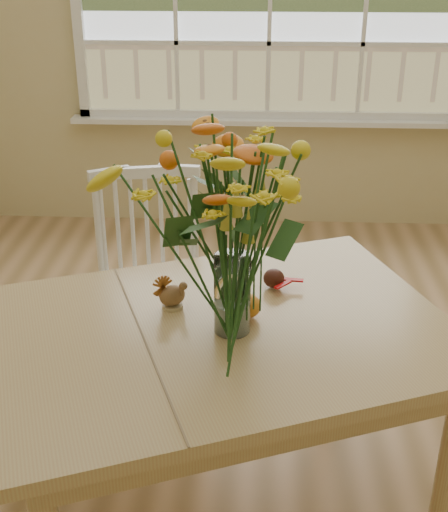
{
  "coord_description": "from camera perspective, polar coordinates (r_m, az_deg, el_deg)",
  "views": [
    {
      "loc": [
        -0.06,
        -1.98,
        1.77
      ],
      "look_at": [
        -0.14,
        -0.24,
        0.93
      ],
      "focal_mm": 48.0,
      "sensor_mm": 36.0,
      "label": 1
    }
  ],
  "objects": [
    {
      "name": "floor",
      "position": [
        2.66,
        3.51,
        -16.21
      ],
      "size": [
        4.0,
        4.5,
        0.01
      ],
      "primitive_type": "cube",
      "color": "#967448",
      "rests_on": "ground"
    },
    {
      "name": "wall_back",
      "position": [
        4.25,
        3.84,
        20.01
      ],
      "size": [
        4.0,
        0.02,
        2.7
      ],
      "primitive_type": "cube",
      "color": "#D1BD85",
      "rests_on": "floor"
    },
    {
      "name": "dining_table",
      "position": [
        2.07,
        -0.03,
        -8.03
      ],
      "size": [
        1.57,
        1.36,
        0.71
      ],
      "rotation": [
        0.0,
        0.0,
        0.37
      ],
      "color": "tan",
      "rests_on": "floor"
    },
    {
      "name": "windsor_chair",
      "position": [
        2.75,
        -6.14,
        -1.61
      ],
      "size": [
        0.5,
        0.48,
        0.92
      ],
      "rotation": [
        0.0,
        0.0,
        0.21
      ],
      "color": "white",
      "rests_on": "floor"
    },
    {
      "name": "flower_vase",
      "position": [
        1.84,
        0.73,
        3.25
      ],
      "size": [
        0.5,
        0.5,
        0.59
      ],
      "color": "white",
      "rests_on": "dining_table"
    },
    {
      "name": "pumpkin",
      "position": [
        2.05,
        1.84,
        -4.26
      ],
      "size": [
        0.09,
        0.09,
        0.07
      ],
      "primitive_type": "ellipsoid",
      "color": "orange",
      "rests_on": "dining_table"
    },
    {
      "name": "turkey_figurine",
      "position": [
        2.1,
        -4.34,
        -3.31
      ],
      "size": [
        0.1,
        0.09,
        0.1
      ],
      "rotation": [
        0.0,
        0.0,
        0.52
      ],
      "color": "#CCB78C",
      "rests_on": "dining_table"
    },
    {
      "name": "dark_gourd",
      "position": [
        2.22,
        4.17,
        -1.94
      ],
      "size": [
        0.13,
        0.09,
        0.06
      ],
      "color": "#38160F",
      "rests_on": "dining_table"
    }
  ]
}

